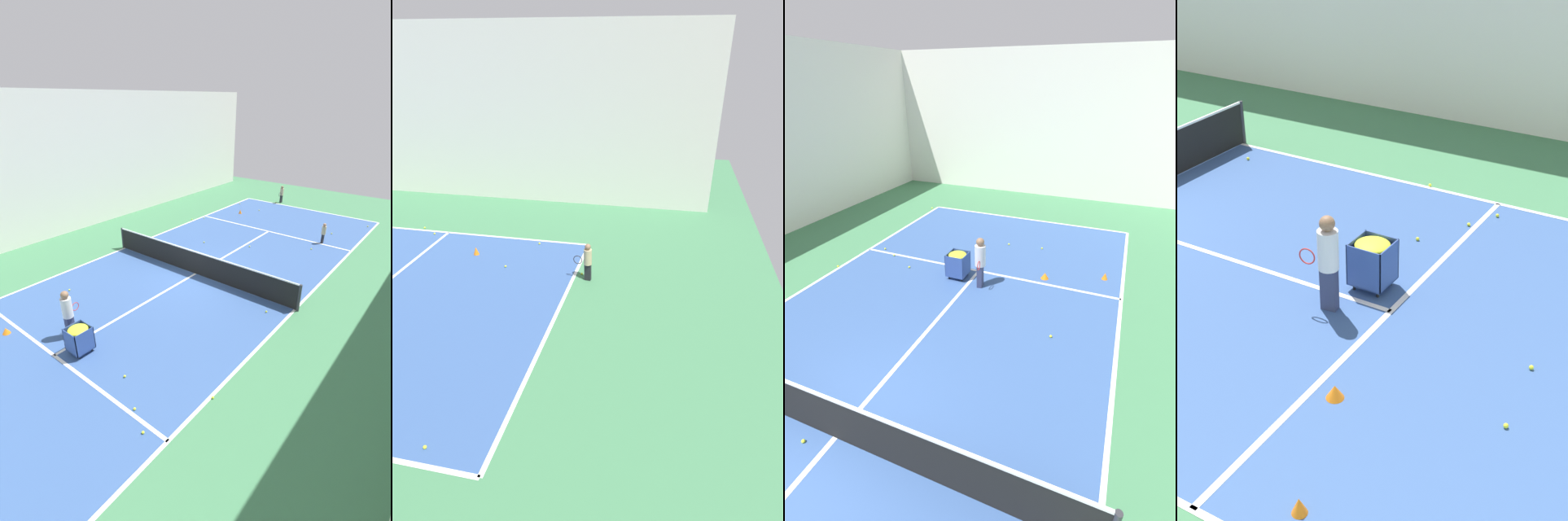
% 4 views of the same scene
% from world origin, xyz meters
% --- Properties ---
extents(line_baseline_near, '(9.18, 0.10, 0.00)m').
position_xyz_m(line_baseline_near, '(0.00, -12.32, 0.01)').
color(line_baseline_near, white).
rests_on(line_baseline_near, ground).
extents(player_near_baseline, '(0.27, 0.58, 1.22)m').
position_xyz_m(player_near_baseline, '(2.16, -12.78, 0.70)').
color(player_near_baseline, black).
rests_on(player_near_baseline, ground).
extents(training_cone_2, '(0.20, 0.20, 0.27)m').
position_xyz_m(training_cone_2, '(3.08, -8.66, 0.14)').
color(training_cone_2, orange).
rests_on(training_cone_2, ground).
extents(tennis_ball_1, '(0.07, 0.07, 0.07)m').
position_xyz_m(tennis_ball_1, '(-4.26, -11.12, 0.04)').
color(tennis_ball_1, yellow).
rests_on(tennis_ball_1, ground).
extents(tennis_ball_2, '(0.07, 0.07, 0.07)m').
position_xyz_m(tennis_ball_2, '(2.42, -12.54, 0.04)').
color(tennis_ball_2, yellow).
rests_on(tennis_ball_2, ground).
extents(tennis_ball_3, '(0.07, 0.07, 0.07)m').
position_xyz_m(tennis_ball_3, '(4.29, -10.55, 0.04)').
color(tennis_ball_3, yellow).
rests_on(tennis_ball_3, ground).
extents(tennis_ball_10, '(0.07, 0.07, 0.07)m').
position_xyz_m(tennis_ball_10, '(2.40, -10.00, 0.04)').
color(tennis_ball_10, yellow).
rests_on(tennis_ball_10, ground).
extents(tennis_ball_14, '(0.07, 0.07, 0.07)m').
position_xyz_m(tennis_ball_14, '(4.76, -5.66, 0.04)').
color(tennis_ball_14, yellow).
rests_on(tennis_ball_14, ground).
extents(tennis_ball_20, '(0.07, 0.07, 0.07)m').
position_xyz_m(tennis_ball_20, '(4.32, -6.34, 0.04)').
color(tennis_ball_20, yellow).
rests_on(tennis_ball_20, ground).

